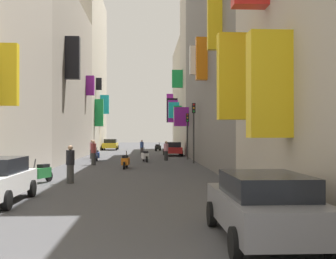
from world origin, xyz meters
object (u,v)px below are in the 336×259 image
parked_car_grey (263,205)px  scooter_orange (125,161)px  pedestrian_far_away (92,149)px  pedestrian_crossing (142,147)px  traffic_light_near_corner (194,123)px  parked_car_yellow (110,144)px  traffic_light_far_corner (187,128)px  scooter_blue (96,155)px  scooter_green (41,173)px  pedestrian_near_left (94,153)px  scooter_white (145,156)px  parked_car_red (173,148)px  scooter_black (158,147)px  pedestrian_mid_street (166,151)px  pedestrian_near_right (70,164)px

parked_car_grey → scooter_orange: (-3.83, 18.41, -0.30)m
scooter_orange → pedestrian_far_away: size_ratio=1.11×
pedestrian_crossing → traffic_light_near_corner: bearing=-72.6°
parked_car_yellow → traffic_light_far_corner: traffic_light_far_corner is taller
traffic_light_far_corner → scooter_blue: bearing=-172.0°
scooter_blue → pedestrian_far_away: (-0.73, 2.75, 0.38)m
scooter_green → pedestrian_near_left: pedestrian_near_left is taller
scooter_blue → traffic_light_far_corner: traffic_light_far_corner is taller
scooter_white → scooter_blue: bearing=160.5°
scooter_green → parked_car_yellow: bearing=90.2°
scooter_blue → pedestrian_far_away: 2.87m
scooter_blue → traffic_light_far_corner: 8.02m
scooter_white → pedestrian_crossing: (-0.39, 11.01, 0.31)m
parked_car_red → parked_car_yellow: bearing=116.5°
parked_car_grey → pedestrian_crossing: size_ratio=2.67×
scooter_green → traffic_light_near_corner: bearing=55.6°
scooter_black → pedestrian_far_away: pedestrian_far_away is taller
parked_car_yellow → pedestrian_crossing: pedestrian_crossing is taller
parked_car_yellow → traffic_light_near_corner: size_ratio=0.93×
pedestrian_near_left → pedestrian_mid_street: 7.26m
pedestrian_near_right → traffic_light_far_corner: (6.93, 16.80, 1.86)m
scooter_orange → scooter_black: same height
scooter_white → pedestrian_near_right: bearing=-103.0°
scooter_green → pedestrian_far_away: bearing=90.3°
scooter_orange → scooter_blue: (-2.77, 7.76, -0.00)m
scooter_white → pedestrian_near_right: 14.69m
scooter_black → pedestrian_near_right: (-4.86, -34.45, 0.40)m
parked_car_red → pedestrian_mid_street: bearing=-98.0°
pedestrian_near_left → traffic_light_far_corner: size_ratio=0.45×
scooter_blue → pedestrian_mid_street: size_ratio=1.15×
pedestrian_near_left → pedestrian_mid_street: bearing=42.0°
traffic_light_far_corner → traffic_light_near_corner: bearing=-89.4°
parked_car_yellow → pedestrian_mid_street: pedestrian_mid_street is taller
parked_car_grey → traffic_light_far_corner: traffic_light_far_corner is taller
scooter_orange → pedestrian_far_away: 11.09m
scooter_green → scooter_orange: bearing=66.2°
parked_car_yellow → parked_car_red: (7.57, -15.15, -0.04)m
parked_car_grey → traffic_light_near_corner: (1.07, 22.80, 2.31)m
pedestrian_crossing → pedestrian_far_away: 8.10m
parked_car_yellow → scooter_white: bearing=-78.7°
pedestrian_mid_street → traffic_light_far_corner: bearing=26.1°
parked_car_red → scooter_black: 11.36m
pedestrian_mid_street → parked_car_grey: bearing=-88.1°
parked_car_grey → pedestrian_mid_street: (-0.86, 26.33, 0.04)m
parked_car_yellow → pedestrian_far_away: (0.08, -19.84, 0.07)m
scooter_white → scooter_orange: bearing=-101.0°
scooter_white → pedestrian_near_left: bearing=-138.1°
pedestrian_far_away → traffic_light_far_corner: 8.72m
parked_car_grey → parked_car_red: bearing=89.7°
pedestrian_far_away → parked_car_yellow: bearing=90.2°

